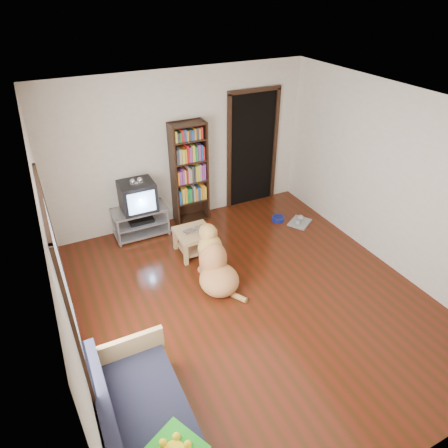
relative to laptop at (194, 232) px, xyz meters
name	(u,v)px	position (x,y,z in m)	size (l,w,h in m)	color
ground	(253,299)	(0.29, -1.34, -0.41)	(5.00, 5.00, 0.00)	#501A0D
ceiling	(262,110)	(0.29, -1.34, 2.19)	(5.00, 5.00, 0.00)	white
wall_back	(182,149)	(0.29, 1.16, 0.89)	(4.50, 4.50, 0.00)	silver
wall_front	(431,379)	(0.29, -3.84, 0.89)	(4.50, 4.50, 0.00)	silver
wall_left	(60,270)	(-1.96, -1.34, 0.89)	(5.00, 5.00, 0.00)	silver
wall_right	(395,182)	(2.54, -1.34, 0.89)	(5.00, 5.00, 0.00)	silver
laptop	(194,232)	(0.00, 0.00, 0.00)	(0.31, 0.20, 0.02)	silver
dog_bowl	(278,219)	(1.73, 0.27, -0.37)	(0.22, 0.22, 0.08)	navy
grey_rag	(300,222)	(2.03, 0.02, -0.40)	(0.40, 0.32, 0.03)	#9A9A9A
window	(64,284)	(-1.94, -1.84, 1.09)	(0.03, 1.46, 1.70)	white
doorway	(252,147)	(1.64, 1.14, 0.71)	(1.03, 0.05, 2.19)	black
tv_stand	(141,221)	(-0.61, 0.91, -0.14)	(0.90, 0.45, 0.50)	#99999E
crt_tv	(137,195)	(-0.61, 0.94, 0.33)	(0.55, 0.52, 0.58)	black
bookshelf	(189,168)	(0.34, 1.01, 0.59)	(0.60, 0.30, 1.80)	black
sofa	(148,436)	(-1.58, -2.72, -0.15)	(0.80, 1.80, 0.80)	tan
coffee_table	(194,238)	(0.00, 0.03, -0.13)	(0.55, 0.55, 0.40)	tan
dog	(215,265)	(-0.02, -0.79, -0.09)	(0.57, 1.08, 0.88)	tan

